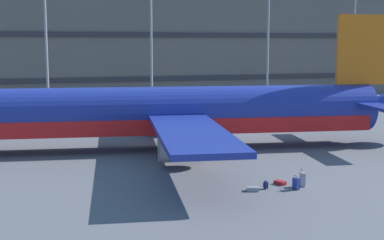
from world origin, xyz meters
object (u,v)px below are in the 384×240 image
object	(u,v)px
suitcase_upright	(253,189)
suitcase_orange	(280,183)
airliner	(167,113)
suitcase_navy	(296,183)
suitcase_large	(302,179)
backpack_red	(266,185)

from	to	relation	value
suitcase_upright	suitcase_orange	bearing A→B (deg)	21.96
airliner	suitcase_orange	bearing A→B (deg)	-73.03
suitcase_navy	suitcase_large	xyz separation A→B (m)	(0.69, 0.53, 0.08)
suitcase_large	airliner	bearing A→B (deg)	110.16
suitcase_orange	airliner	bearing A→B (deg)	106.97
airliner	suitcase_navy	xyz separation A→B (m)	(4.26, -14.01, -2.58)
airliner	suitcase_navy	bearing A→B (deg)	-73.10
suitcase_large	suitcase_navy	bearing A→B (deg)	-142.45
backpack_red	suitcase_large	bearing A→B (deg)	-2.24
airliner	suitcase_upright	size ratio (longest dim) A/B	51.41
suitcase_navy	suitcase_large	world-z (taller)	suitcase_large
suitcase_large	suitcase_orange	size ratio (longest dim) A/B	1.32
suitcase_large	suitcase_upright	distance (m)	3.25
suitcase_upright	backpack_red	world-z (taller)	backpack_red
suitcase_upright	suitcase_large	bearing A→B (deg)	1.52
suitcase_large	backpack_red	size ratio (longest dim) A/B	1.88
suitcase_upright	suitcase_orange	world-z (taller)	suitcase_upright
airliner	suitcase_orange	size ratio (longest dim) A/B	51.66
airliner	suitcase_navy	distance (m)	14.87
suitcase_orange	backpack_red	xyz separation A→B (m)	(-1.28, -0.69, 0.14)
airliner	suitcase_large	distance (m)	14.58
suitcase_navy	suitcase_orange	size ratio (longest dim) A/B	1.06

